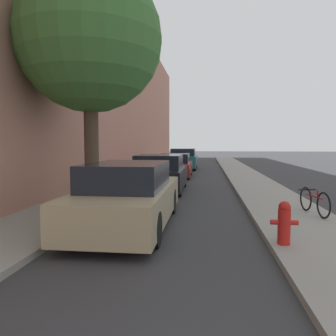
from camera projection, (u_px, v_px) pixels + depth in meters
name	position (u px, v px, depth m)	size (l,w,h in m)	color
ground_plane	(189.00, 182.00, 15.62)	(120.00, 120.00, 0.00)	#333335
sidewalk_left	(130.00, 180.00, 15.95)	(2.00, 52.00, 0.12)	gray
sidewalk_right	(251.00, 181.00, 15.28)	(2.00, 52.00, 0.12)	gray
building_facade_left	(101.00, 76.00, 15.73)	(0.70, 52.00, 10.10)	tan
parked_car_champagne	(129.00, 196.00, 7.22)	(1.76, 4.58, 1.42)	black
parked_car_black	(160.00, 174.00, 12.61)	(1.86, 4.01, 1.40)	black
parked_car_red	(175.00, 166.00, 17.76)	(1.76, 3.96, 1.28)	black
parked_car_teal	(184.00, 159.00, 23.24)	(1.83, 4.33, 1.46)	black
street_tree_near	(90.00, 40.00, 8.71)	(3.87, 3.87, 6.41)	#4C3A2B
fire_hydrant	(284.00, 222.00, 5.57)	(0.46, 0.21, 0.74)	red
bicycle	(314.00, 201.00, 7.93)	(0.44, 1.48, 0.61)	black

